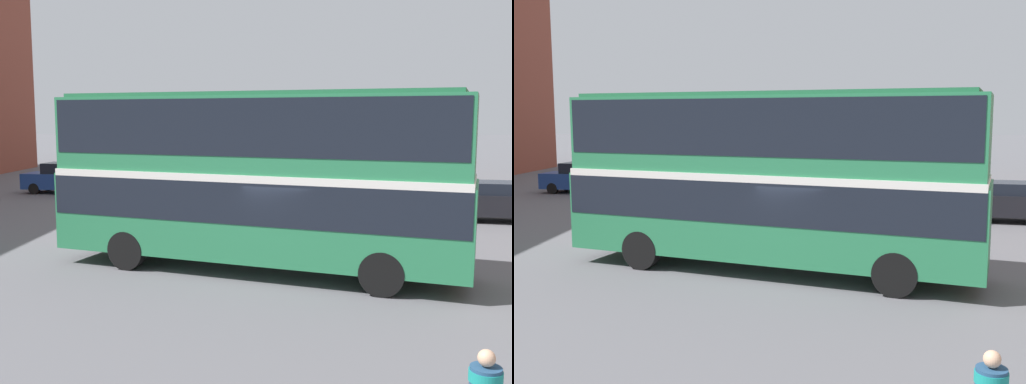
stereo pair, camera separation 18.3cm
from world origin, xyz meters
The scene contains 4 objects.
ground_plane centered at (0.00, 0.00, 0.00)m, with size 240.00×240.00×0.00m, color #5B5B60.
double_decker_bus centered at (-0.99, 0.57, 2.79)m, with size 11.56×5.80×4.86m.
parked_car_kerb_near centered at (8.17, 8.98, 0.82)m, with size 4.68×2.56×1.60m.
parked_car_side_street centered at (-12.71, 16.61, 0.83)m, with size 4.28×2.12×1.67m.
Camera 2 is at (0.24, -15.48, 4.24)m, focal length 42.00 mm.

